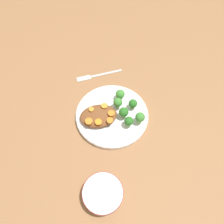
% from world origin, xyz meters
% --- Properties ---
extents(ground_plane, '(4.00, 4.00, 0.00)m').
position_xyz_m(ground_plane, '(0.00, 0.00, 0.00)').
color(ground_plane, '#8C603D').
extents(plate, '(0.28, 0.28, 0.02)m').
position_xyz_m(plate, '(0.00, 0.00, 0.01)').
color(plate, white).
rests_on(plate, ground_plane).
extents(dip_bowl, '(0.13, 0.13, 0.04)m').
position_xyz_m(dip_bowl, '(-0.08, -0.28, 0.02)').
color(dip_bowl, silver).
rests_on(dip_bowl, ground_plane).
extents(stew_mound, '(0.14, 0.10, 0.03)m').
position_xyz_m(stew_mound, '(-0.05, -0.01, 0.03)').
color(stew_mound, brown).
rests_on(stew_mound, plate).
extents(broccoli_floret_0, '(0.04, 0.04, 0.05)m').
position_xyz_m(broccoli_floret_0, '(0.04, 0.06, 0.05)').
color(broccoli_floret_0, '#7FA85B').
rests_on(broccoli_floret_0, plate).
extents(broccoli_floret_1, '(0.04, 0.04, 0.05)m').
position_xyz_m(broccoli_floret_1, '(0.04, -0.02, 0.05)').
color(broccoli_floret_1, '#759E51').
rests_on(broccoli_floret_1, plate).
extents(broccoli_floret_2, '(0.03, 0.03, 0.05)m').
position_xyz_m(broccoli_floret_2, '(0.03, 0.03, 0.05)').
color(broccoli_floret_2, '#759E51').
rests_on(broccoli_floret_2, plate).
extents(broccoli_floret_3, '(0.03, 0.03, 0.05)m').
position_xyz_m(broccoli_floret_3, '(0.09, -0.05, 0.05)').
color(broccoli_floret_3, '#7FA85B').
rests_on(broccoli_floret_3, plate).
extents(broccoli_floret_4, '(0.03, 0.03, 0.04)m').
position_xyz_m(broccoli_floret_4, '(0.08, 0.02, 0.04)').
color(broccoli_floret_4, '#759E51').
rests_on(broccoli_floret_4, plate).
extents(broccoli_floret_5, '(0.03, 0.03, 0.05)m').
position_xyz_m(broccoli_floret_5, '(0.05, -0.06, 0.04)').
color(broccoli_floret_5, '#7FA85B').
rests_on(broccoli_floret_5, plate).
extents(carrot_slice_0, '(0.02, 0.02, 0.01)m').
position_xyz_m(carrot_slice_0, '(-0.07, 0.01, 0.05)').
color(carrot_slice_0, orange).
rests_on(carrot_slice_0, stew_mound).
extents(carrot_slice_1, '(0.02, 0.02, 0.01)m').
position_xyz_m(carrot_slice_1, '(-0.02, -0.04, 0.05)').
color(carrot_slice_1, orange).
rests_on(carrot_slice_1, stew_mound).
extents(carrot_slice_2, '(0.02, 0.02, 0.01)m').
position_xyz_m(carrot_slice_2, '(-0.02, 0.02, 0.05)').
color(carrot_slice_2, orange).
rests_on(carrot_slice_2, stew_mound).
extents(carrot_slice_3, '(0.02, 0.02, 0.01)m').
position_xyz_m(carrot_slice_3, '(-0.01, -0.02, 0.05)').
color(carrot_slice_3, orange).
rests_on(carrot_slice_3, stew_mound).
extents(carrot_slice_4, '(0.03, 0.03, 0.01)m').
position_xyz_m(carrot_slice_4, '(-0.09, -0.03, 0.05)').
color(carrot_slice_4, orange).
rests_on(carrot_slice_4, stew_mound).
extents(carrot_slice_5, '(0.02, 0.02, 0.00)m').
position_xyz_m(carrot_slice_5, '(-0.06, -0.04, 0.05)').
color(carrot_slice_5, orange).
rests_on(carrot_slice_5, stew_mound).
extents(fork, '(0.20, 0.04, 0.01)m').
position_xyz_m(fork, '(-0.04, 0.21, 0.00)').
color(fork, '#BABABA').
rests_on(fork, ground_plane).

